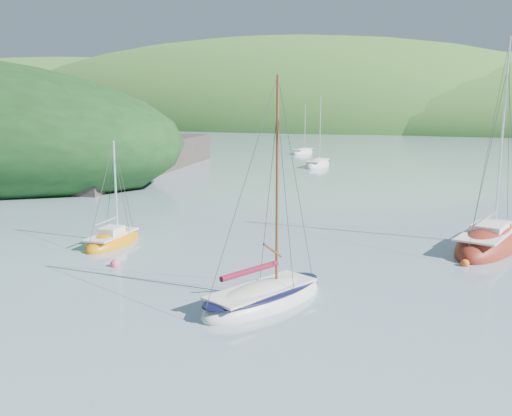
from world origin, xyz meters
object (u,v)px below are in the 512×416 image
at_px(sailboat_yellow, 113,241).
at_px(daysailer_white, 264,298).
at_px(distant_sloop_a, 317,165).
at_px(sloop_red, 489,244).
at_px(distant_sloop_c, 303,153).

bearing_deg(sailboat_yellow, daysailer_white, -31.32).
relative_size(daysailer_white, sailboat_yellow, 1.52).
relative_size(sailboat_yellow, distant_sloop_a, 0.69).
distance_m(sloop_red, distant_sloop_a, 40.47).
height_order(sloop_red, sailboat_yellow, sloop_red).
height_order(sloop_red, distant_sloop_a, sloop_red).
height_order(sloop_red, distant_sloop_c, sloop_red).
height_order(daysailer_white, sloop_red, sloop_red).
height_order(daysailer_white, distant_sloop_c, daysailer_white).
height_order(distant_sloop_a, distant_sloop_c, distant_sloop_a).
distance_m(distant_sloop_a, distant_sloop_c, 17.25).
bearing_deg(distant_sloop_a, daysailer_white, -75.57).
height_order(daysailer_white, sailboat_yellow, daysailer_white).
distance_m(sailboat_yellow, distant_sloop_c, 58.64).
xyz_separation_m(sloop_red, distant_sloop_a, (-20.57, 34.86, -0.06)).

